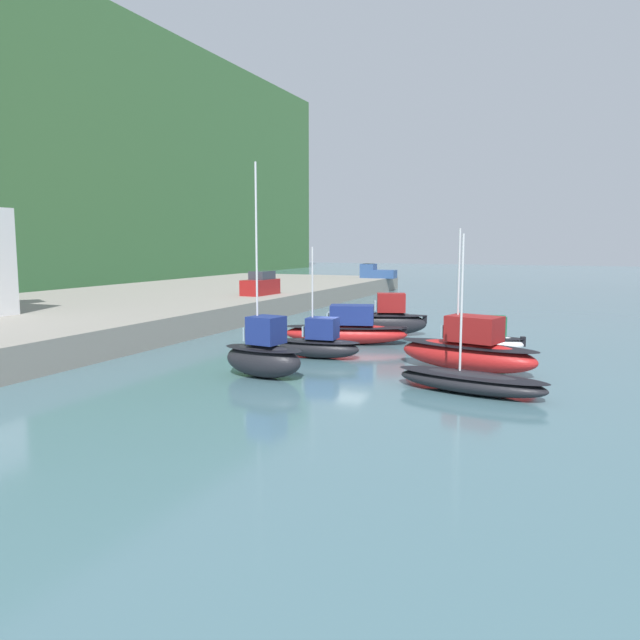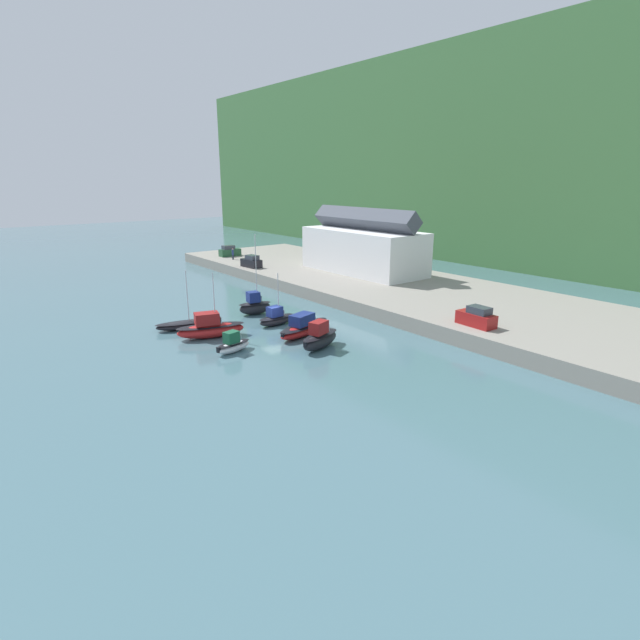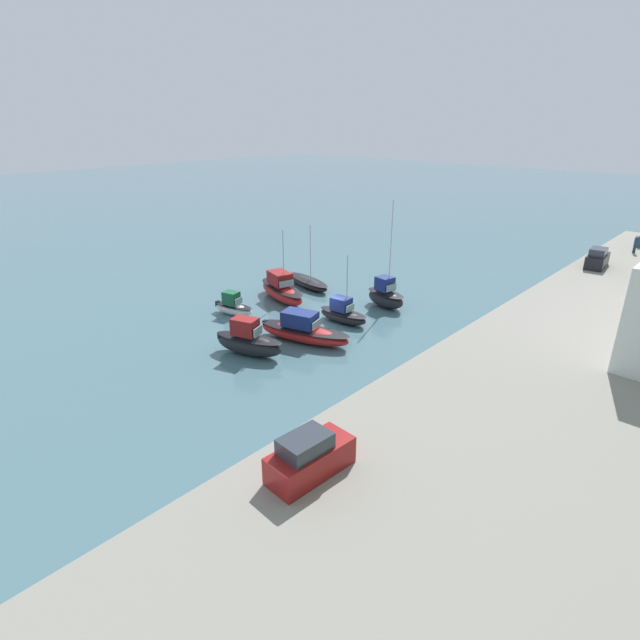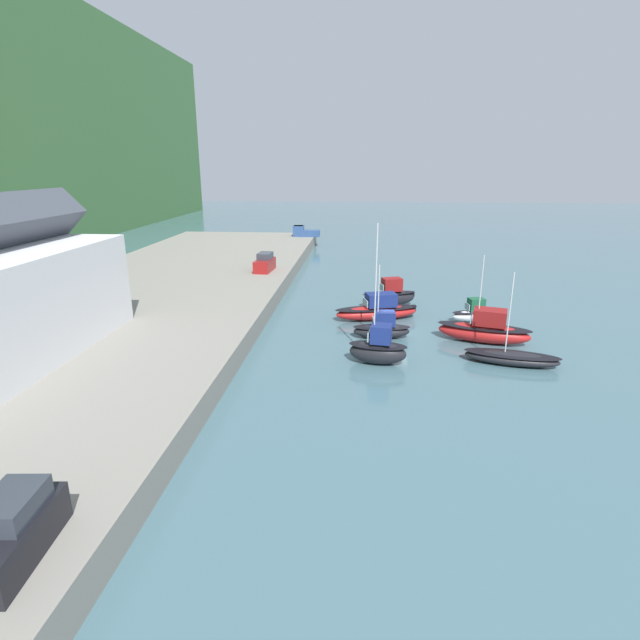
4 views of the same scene
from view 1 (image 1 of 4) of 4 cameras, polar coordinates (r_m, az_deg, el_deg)
ground_plane at (r=36.06m, az=2.27°, el=-3.27°), size 320.00×320.00×0.00m
quay_promenade at (r=49.69m, az=-24.79°, el=-0.05°), size 104.96×25.19×1.75m
moored_boat_0 at (r=30.19m, az=-5.19°, el=-3.12°), size 2.56×4.51×10.23m
moored_boat_1 at (r=35.18m, az=-0.08°, el=-2.14°), size 2.14×4.95×6.25m
moored_boat_2 at (r=40.12m, az=2.49°, el=-0.90°), size 4.46×8.34×2.51m
moored_boat_3 at (r=44.07m, az=6.21°, el=0.03°), size 3.45×5.91×2.96m
moored_boat_4 at (r=27.83m, az=13.59°, el=-5.47°), size 3.35×7.02×6.86m
moored_boat_5 at (r=32.49m, az=13.37°, el=-2.72°), size 4.28×7.80×7.19m
moored_boat_6 at (r=38.18m, az=15.31°, el=-1.75°), size 2.35×4.32×2.19m
parked_car_1 at (r=57.25m, az=-5.44°, el=3.23°), size 4.30×2.05×2.16m
pickup_truck_0 at (r=85.01m, az=5.08°, el=4.41°), size 2.06×4.76×1.90m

